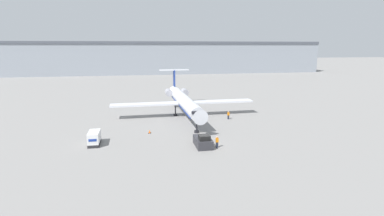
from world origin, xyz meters
name	(u,v)px	position (x,y,z in m)	size (l,w,h in m)	color
ground_plane	(206,146)	(0.00, 0.00, 0.00)	(600.00, 600.00, 0.00)	gray
terminal_building	(155,58)	(0.00, 120.00, 8.41)	(180.00, 16.80, 16.76)	#8C939E
airplane_main	(184,100)	(-0.30, 19.57, 3.40)	(30.13, 30.14, 8.83)	silver
pushback_tug	(203,141)	(-0.52, -0.03, 0.75)	(2.25, 4.31, 1.98)	#2D2D33
luggage_cart	(94,138)	(-16.47, 3.68, 1.02)	(1.61, 3.50, 2.04)	#232326
worker_near_tug	(217,142)	(1.39, -0.98, 0.90)	(0.40, 0.24, 1.72)	#232838
worker_by_wing	(228,115)	(8.22, 15.34, 0.87)	(0.40, 0.24, 1.67)	#232838
traffic_cone_left	(150,132)	(-8.00, 8.28, 0.28)	(0.51, 0.51, 0.60)	black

